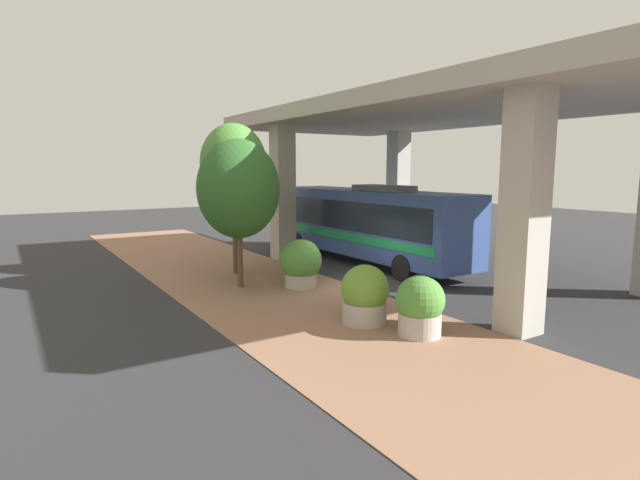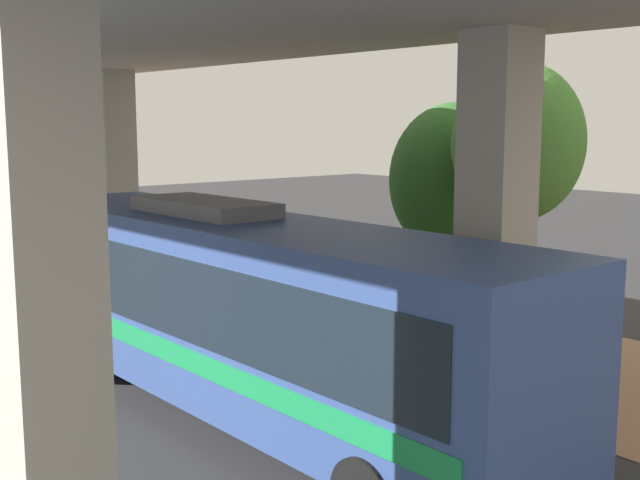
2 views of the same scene
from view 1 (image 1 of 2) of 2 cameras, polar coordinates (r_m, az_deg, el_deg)
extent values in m
plane|color=#2D2D30|center=(18.00, 4.05, -5.31)|extent=(80.00, 80.00, 0.00)
cube|color=#936B51|center=(16.44, -4.44, -6.58)|extent=(6.00, 40.00, 0.02)
cube|color=#ADA89E|center=(13.44, 22.31, 2.80)|extent=(0.90, 0.90, 6.14)
cube|color=#ADA89E|center=(23.17, -4.28, 5.37)|extent=(0.90, 0.90, 6.14)
cube|color=#ADA89E|center=(27.19, 8.89, 5.70)|extent=(0.90, 0.90, 6.14)
cube|color=#ADA89E|center=(20.28, 13.65, 14.31)|extent=(9.40, 20.68, 0.60)
cube|color=#334C8C|center=(22.38, 5.30, 2.13)|extent=(2.45, 11.51, 2.81)
cube|color=#19232D|center=(22.34, 5.31, 2.99)|extent=(2.49, 10.59, 1.23)
cube|color=#198C4C|center=(22.44, 5.28, 0.70)|extent=(2.49, 10.94, 0.34)
cube|color=slate|center=(21.37, 7.25, 5.91)|extent=(1.22, 2.88, 0.24)
cylinder|color=black|center=(25.24, -2.42, -0.26)|extent=(0.28, 1.00, 1.00)
cylinder|color=black|center=(26.44, 1.87, 0.13)|extent=(0.28, 1.00, 1.00)
cylinder|color=black|center=(19.01, 9.44, -3.14)|extent=(0.28, 1.00, 1.00)
cylinder|color=black|center=(20.59, 14.19, -2.41)|extent=(0.28, 1.00, 1.00)
cylinder|color=#B21919|center=(15.21, 3.24, -6.19)|extent=(0.20, 0.20, 0.84)
sphere|color=#B21919|center=(15.10, 3.25, -4.42)|extent=(0.19, 0.19, 0.19)
cylinder|color=#B21919|center=(15.09, 2.78, -5.80)|extent=(0.12, 0.09, 0.09)
cylinder|color=#B21919|center=(15.26, 3.69, -5.65)|extent=(0.12, 0.09, 0.09)
cylinder|color=#ADA89E|center=(17.76, -2.20, -4.54)|extent=(1.12, 1.12, 0.57)
sphere|color=#4C8C38|center=(17.62, -2.21, -2.33)|extent=(1.49, 1.49, 1.49)
sphere|color=#993F8C|center=(17.64, -1.63, -3.15)|extent=(0.39, 0.39, 0.39)
cylinder|color=#ADA89E|center=(19.09, -1.83, -3.66)|extent=(0.92, 0.92, 0.56)
sphere|color=olive|center=(18.97, -1.84, -1.84)|extent=(1.22, 1.22, 1.22)
sphere|color=#993F8C|center=(18.99, -1.40, -2.46)|extent=(0.32, 0.32, 0.32)
cylinder|color=#ADA89E|center=(13.77, 5.12, -8.25)|extent=(1.19, 1.19, 0.61)
sphere|color=olive|center=(13.59, 5.16, -5.56)|extent=(1.31, 1.31, 1.31)
sphere|color=#BF334C|center=(13.64, 5.95, -6.37)|extent=(0.42, 0.42, 0.42)
cylinder|color=#ADA89E|center=(12.96, 11.30, -9.43)|extent=(1.07, 1.07, 0.60)
sphere|color=#4C8C38|center=(12.78, 11.38, -6.70)|extent=(1.23, 1.23, 1.23)
sphere|color=orange|center=(12.85, 12.13, -7.51)|extent=(0.38, 0.38, 0.38)
cylinder|color=brown|center=(20.13, -9.68, 1.25)|extent=(0.22, 0.22, 3.61)
ellipsoid|color=#4C8C38|center=(19.99, -9.86, 8.62)|extent=(2.58, 2.58, 3.10)
cylinder|color=brown|center=(17.82, -9.15, -1.22)|extent=(0.20, 0.20, 2.63)
ellipsoid|color=#2D6028|center=(17.60, -9.31, 5.79)|extent=(2.87, 2.87, 3.45)
camera|label=2|loc=(34.81, 4.36, 9.13)|focal=45.00mm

